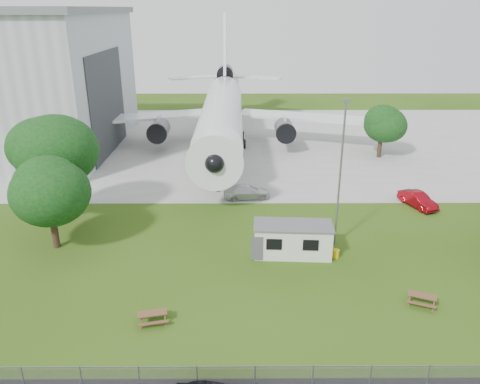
{
  "coord_description": "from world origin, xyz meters",
  "views": [
    {
      "loc": [
        0.13,
        -28.49,
        18.41
      ],
      "look_at": [
        0.31,
        8.0,
        4.0
      ],
      "focal_mm": 35.0,
      "sensor_mm": 36.0,
      "label": 1
    }
  ],
  "objects_px": {
    "picnic_east": "(421,305)",
    "site_cabin": "(293,239)",
    "airliner": "(222,110)",
    "picnic_west": "(153,323)"
  },
  "relations": [
    {
      "from": "picnic_west",
      "to": "picnic_east",
      "type": "distance_m",
      "value": 17.62
    },
    {
      "from": "airliner",
      "to": "picnic_east",
      "type": "xyz_separation_m",
      "value": [
        14.31,
        -38.24,
        -5.27
      ]
    },
    {
      "from": "airliner",
      "to": "picnic_east",
      "type": "height_order",
      "value": "airliner"
    },
    {
      "from": "airliner",
      "to": "site_cabin",
      "type": "height_order",
      "value": "airliner"
    },
    {
      "from": "picnic_west",
      "to": "picnic_east",
      "type": "relative_size",
      "value": 1.0
    },
    {
      "from": "picnic_east",
      "to": "site_cabin",
      "type": "bearing_deg",
      "value": 161.18
    },
    {
      "from": "airliner",
      "to": "picnic_east",
      "type": "distance_m",
      "value": 41.17
    },
    {
      "from": "picnic_west",
      "to": "site_cabin",
      "type": "bearing_deg",
      "value": 29.52
    },
    {
      "from": "site_cabin",
      "to": "picnic_west",
      "type": "relative_size",
      "value": 3.79
    },
    {
      "from": "picnic_west",
      "to": "picnic_east",
      "type": "height_order",
      "value": "same"
    }
  ]
}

